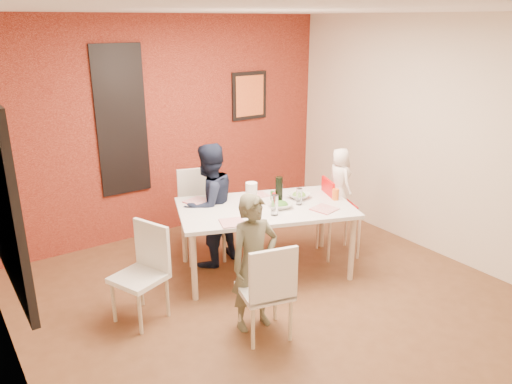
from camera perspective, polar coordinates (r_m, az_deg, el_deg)
ground at (r=5.04m, az=1.98°, el=-12.29°), size 4.50×4.50×0.00m
ceiling at (r=4.30m, az=2.41°, el=20.08°), size 4.50×4.50×0.02m
wall_back at (r=6.38m, az=-10.04°, el=7.29°), size 4.50×0.02×2.70m
wall_left at (r=3.69m, az=-27.21°, el=-3.32°), size 0.02×4.50×2.70m
wall_right at (r=6.07m, az=19.61°, el=5.86°), size 0.02×4.50×2.70m
brick_accent_wall at (r=6.36m, az=-9.96°, el=7.26°), size 4.50×0.02×2.70m
glassblock_strip at (r=6.10m, az=-15.13°, el=7.82°), size 0.55×0.03×1.70m
glassblock_surround at (r=6.10m, az=-15.12°, el=7.82°), size 0.60×0.03×1.76m
art_print_frame at (r=6.87m, az=-0.78°, el=10.94°), size 0.54×0.03×0.64m
art_print_canvas at (r=6.86m, az=-0.71°, el=10.93°), size 0.44×0.01×0.54m
dining_table at (r=5.31m, az=1.06°, el=-2.30°), size 2.05×1.58×0.76m
chair_near at (r=4.25m, az=1.41°, el=-10.85°), size 0.50×0.50×0.90m
chair_far at (r=5.76m, az=-6.32°, el=-1.92°), size 0.58×0.58×1.02m
chair_left at (r=4.69m, az=-12.60°, el=-8.34°), size 0.54×0.54×0.90m
high_chair at (r=5.80m, az=9.09°, el=-2.01°), size 0.50×0.50×0.93m
child_near at (r=4.37m, az=-0.21°, el=-8.10°), size 0.47×0.33×1.25m
child_far at (r=5.50m, az=-5.36°, el=-1.54°), size 0.78×0.68×1.39m
toddler at (r=5.69m, az=9.53°, el=1.35°), size 0.30×0.40×0.73m
plate_near_left at (r=4.85m, az=-2.68°, el=-3.52°), size 0.30×0.30×0.01m
plate_far_mid at (r=5.60m, az=0.30°, el=-0.32°), size 0.22×0.22×0.01m
plate_near_right at (r=5.23m, az=7.82°, el=-1.94°), size 0.28×0.28×0.01m
plate_far_left at (r=5.43m, az=-6.69°, el=-1.08°), size 0.30×0.30×0.01m
salad_bowl_a at (r=5.23m, az=2.88°, el=-1.51°), size 0.28×0.28×0.06m
salad_bowl_b at (r=5.52m, az=4.94°, el=-0.42°), size 0.28×0.28×0.06m
wine_bottle at (r=5.30m, az=2.65°, el=0.16°), size 0.08×0.08×0.30m
wine_glass_a at (r=5.01m, az=2.13°, el=-1.52°), size 0.07×0.07×0.21m
wine_glass_b at (r=5.31m, az=4.96°, el=-0.53°), size 0.06×0.06×0.18m
paper_towel_roll at (r=5.19m, az=-0.53°, el=-0.38°), size 0.12×0.12×0.27m
condiment_red at (r=5.27m, az=2.05°, el=-0.83°), size 0.04×0.04×0.14m
condiment_green at (r=5.31m, az=1.85°, el=-0.66°), size 0.04×0.04×0.15m
condiment_brown at (r=5.38m, az=2.31°, el=-0.48°), size 0.03×0.03×0.13m
sippy_cup at (r=5.51m, az=9.07°, el=-0.27°), size 0.07×0.07×0.12m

